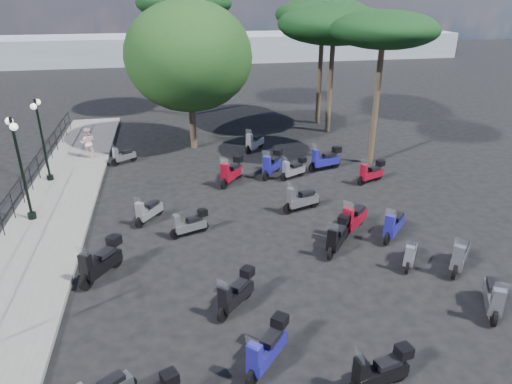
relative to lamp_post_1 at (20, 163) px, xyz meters
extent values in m
plane|color=black|center=(7.15, -3.33, -2.42)|extent=(120.00, 120.00, 0.00)
cube|color=#615E5D|center=(0.65, -0.33, -2.35)|extent=(3.00, 30.00, 0.15)
cylinder|color=black|center=(-0.65, -1.22, -1.72)|extent=(0.04, 0.04, 1.10)
cylinder|color=black|center=(-0.65, 0.15, -1.72)|extent=(0.04, 0.04, 1.10)
cylinder|color=black|center=(-0.65, 1.52, -1.72)|extent=(0.04, 0.04, 1.10)
cylinder|color=black|center=(-0.65, 2.89, -1.72)|extent=(0.04, 0.04, 1.10)
cylinder|color=black|center=(-0.65, 4.26, -1.72)|extent=(0.04, 0.04, 1.10)
cylinder|color=black|center=(-0.65, 5.63, -1.72)|extent=(0.04, 0.04, 1.10)
cylinder|color=black|center=(-0.65, 6.99, -1.72)|extent=(0.04, 0.04, 1.10)
cylinder|color=black|center=(-0.65, 8.36, -1.72)|extent=(0.04, 0.04, 1.10)
cylinder|color=black|center=(-0.65, 9.73, -1.72)|extent=(0.04, 0.04, 1.10)
cylinder|color=black|center=(-0.65, 11.10, -1.72)|extent=(0.04, 0.04, 1.10)
cylinder|color=black|center=(-0.65, 12.47, -1.72)|extent=(0.04, 0.04, 1.10)
cube|color=black|center=(-0.65, -0.53, -1.19)|extent=(0.04, 26.00, 0.04)
cube|color=black|center=(-0.65, -0.53, -1.72)|extent=(0.04, 26.00, 0.04)
cylinder|color=black|center=(0.00, 0.00, -2.15)|extent=(0.32, 0.32, 0.24)
cylinder|color=black|center=(0.00, 0.00, -0.28)|extent=(0.11, 0.11, 3.98)
cylinder|color=black|center=(0.00, 0.00, 1.56)|extent=(0.41, 0.83, 0.04)
sphere|color=white|center=(-0.18, 0.41, 1.46)|extent=(0.28, 0.28, 0.28)
sphere|color=white|center=(0.18, -0.41, 1.46)|extent=(0.28, 0.28, 0.28)
cylinder|color=black|center=(-0.14, 3.96, -2.16)|extent=(0.30, 0.30, 0.22)
cylinder|color=black|center=(-0.14, 3.96, -0.40)|extent=(0.10, 0.10, 3.75)
cylinder|color=black|center=(-0.14, 3.96, 1.34)|extent=(0.07, 0.84, 0.04)
sphere|color=white|center=(-0.16, 4.39, 1.24)|extent=(0.26, 0.26, 0.26)
sphere|color=white|center=(-0.13, 3.54, 1.24)|extent=(0.26, 0.26, 0.26)
imported|color=beige|center=(1.23, 6.85, -1.49)|extent=(0.78, 0.62, 1.56)
cube|color=black|center=(3.82, -9.29, -1.79)|extent=(0.60, 0.53, 0.13)
cube|color=black|center=(5.05, -9.66, -1.57)|extent=(0.43, 0.42, 0.25)
cylinder|color=black|center=(2.67, -4.91, -2.16)|extent=(0.40, 0.50, 0.53)
cylinder|color=black|center=(3.43, -3.84, -2.16)|extent=(0.40, 0.50, 0.53)
cube|color=black|center=(3.08, -4.33, -1.96)|extent=(1.14, 1.39, 0.38)
cube|color=black|center=(3.19, -4.18, -1.65)|extent=(0.65, 0.73, 0.15)
cube|color=black|center=(2.72, -4.84, -1.65)|extent=(0.41, 0.39, 0.77)
plane|color=white|center=(2.68, -4.90, -1.15)|extent=(0.39, 0.31, 0.41)
cube|color=black|center=(3.45, -3.82, -1.45)|extent=(0.51, 0.51, 0.29)
cylinder|color=black|center=(4.08, -1.26, -2.20)|extent=(0.35, 0.41, 0.45)
cylinder|color=black|center=(4.77, -0.37, -2.20)|extent=(0.35, 0.41, 0.45)
cube|color=#A0A3A9|center=(4.45, -0.78, -2.03)|extent=(1.00, 1.16, 0.32)
cube|color=black|center=(4.55, -0.65, -1.76)|extent=(0.57, 0.62, 0.13)
cube|color=#A0A3A9|center=(4.12, -1.20, -1.76)|extent=(0.35, 0.34, 0.66)
plane|color=white|center=(4.09, -1.25, -1.34)|extent=(0.33, 0.28, 0.35)
cylinder|color=black|center=(2.62, 5.61, -2.21)|extent=(0.40, 0.32, 0.43)
cylinder|color=black|center=(3.48, 6.23, -2.21)|extent=(0.40, 0.32, 0.43)
cube|color=gray|center=(3.09, 5.94, -2.05)|extent=(1.11, 0.92, 0.30)
cube|color=black|center=(3.21, 6.03, -1.80)|extent=(0.59, 0.53, 0.12)
cube|color=gray|center=(2.68, 5.65, -1.80)|extent=(0.31, 0.33, 0.62)
plane|color=white|center=(2.63, 5.62, -1.40)|extent=(0.25, 0.31, 0.33)
cylinder|color=black|center=(6.85, -9.42, -2.17)|extent=(0.41, 0.45, 0.51)
cylinder|color=black|center=(7.68, -8.47, -2.17)|extent=(0.41, 0.45, 0.51)
cube|color=#211E94|center=(7.30, -8.91, -1.98)|extent=(1.18, 1.26, 0.36)
cube|color=black|center=(7.42, -8.77, -1.68)|extent=(0.66, 0.68, 0.15)
cube|color=#211E94|center=(6.90, -9.36, -1.68)|extent=(0.39, 0.38, 0.74)
plane|color=white|center=(6.86, -9.40, -1.21)|extent=(0.35, 0.33, 0.39)
cube|color=black|center=(7.70, -8.46, -1.50)|extent=(0.49, 0.49, 0.27)
cylinder|color=black|center=(6.48, -7.10, -2.18)|extent=(0.40, 0.42, 0.48)
cylinder|color=black|center=(7.29, -6.22, -2.18)|extent=(0.40, 0.42, 0.48)
cube|color=black|center=(6.92, -6.62, -2.00)|extent=(1.13, 1.18, 0.34)
cube|color=black|center=(7.03, -6.50, -1.72)|extent=(0.62, 0.64, 0.14)
cube|color=black|center=(6.53, -7.04, -1.72)|extent=(0.37, 0.36, 0.70)
plane|color=white|center=(6.49, -7.08, -1.28)|extent=(0.33, 0.31, 0.37)
cube|color=black|center=(7.30, -6.21, -1.54)|extent=(0.46, 0.47, 0.26)
cylinder|color=black|center=(5.36, -2.40, -2.21)|extent=(0.43, 0.23, 0.43)
cylinder|color=black|center=(6.37, -2.03, -2.21)|extent=(0.43, 0.23, 0.43)
cube|color=gray|center=(5.91, -2.20, -2.05)|extent=(1.20, 0.68, 0.30)
cube|color=black|center=(6.05, -2.14, -1.80)|extent=(0.60, 0.44, 0.13)
cube|color=gray|center=(5.43, -2.37, -1.80)|extent=(0.28, 0.32, 0.63)
plane|color=white|center=(5.38, -2.39, -1.39)|extent=(0.18, 0.34, 0.33)
cube|color=black|center=(6.39, -2.02, -1.63)|extent=(0.38, 0.37, 0.23)
cylinder|color=black|center=(7.70, 2.03, -2.19)|extent=(0.40, 0.40, 0.47)
cylinder|color=black|center=(8.53, 2.85, -2.19)|extent=(0.40, 0.40, 0.47)
cube|color=gray|center=(8.15, 2.47, -2.01)|extent=(1.13, 1.13, 0.33)
cube|color=black|center=(8.27, 2.59, -1.74)|extent=(0.62, 0.62, 0.14)
cube|color=gray|center=(7.76, 2.08, -1.74)|extent=(0.36, 0.36, 0.68)
plane|color=white|center=(7.72, 2.04, -1.30)|extent=(0.32, 0.32, 0.36)
cylinder|color=black|center=(10.16, -9.92, -2.18)|extent=(0.49, 0.19, 0.48)
cube|color=black|center=(9.63, -10.03, -2.00)|extent=(1.33, 0.59, 0.34)
cube|color=black|center=(9.79, -10.00, -1.73)|extent=(0.64, 0.41, 0.14)
cube|color=black|center=(9.07, -10.15, -1.73)|extent=(0.27, 0.34, 0.70)
plane|color=white|center=(9.02, -10.16, -1.28)|extent=(0.15, 0.39, 0.37)
cube|color=black|center=(10.18, -9.92, -1.55)|extent=(0.40, 0.38, 0.26)
cylinder|color=black|center=(10.35, -4.74, -2.17)|extent=(0.39, 0.45, 0.50)
cylinder|color=black|center=(11.11, -3.76, -2.17)|extent=(0.39, 0.45, 0.50)
cube|color=black|center=(10.76, -4.21, -1.99)|extent=(1.10, 1.27, 0.35)
cube|color=black|center=(10.87, -4.07, -1.70)|extent=(0.63, 0.68, 0.14)
cube|color=black|center=(10.40, -4.68, -1.70)|extent=(0.38, 0.37, 0.72)
plane|color=white|center=(10.36, -4.72, -1.23)|extent=(0.36, 0.31, 0.38)
cube|color=black|center=(11.13, -3.75, -1.51)|extent=(0.48, 0.48, 0.27)
cylinder|color=black|center=(9.85, -1.25, -2.17)|extent=(0.51, 0.26, 0.50)
cylinder|color=black|center=(11.03, -0.84, -2.17)|extent=(0.51, 0.26, 0.50)
cube|color=gray|center=(10.49, -1.02, -1.98)|extent=(1.40, 0.78, 0.35)
cube|color=black|center=(10.66, -0.97, -1.69)|extent=(0.69, 0.50, 0.15)
cube|color=gray|center=(9.93, -1.22, -1.69)|extent=(0.32, 0.37, 0.73)
plane|color=white|center=(9.87, -1.24, -1.22)|extent=(0.21, 0.40, 0.39)
cylinder|color=black|center=(7.66, 1.73, -2.16)|extent=(0.40, 0.49, 0.53)
cylinder|color=black|center=(8.45, 2.80, -2.16)|extent=(0.40, 0.49, 0.53)
cube|color=maroon|center=(8.09, 2.31, -1.96)|extent=(1.16, 1.38, 0.38)
cube|color=black|center=(8.20, 2.46, -1.65)|extent=(0.66, 0.73, 0.16)
cube|color=maroon|center=(7.71, 1.80, -1.65)|extent=(0.41, 0.39, 0.78)
plane|color=white|center=(7.67, 1.75, -1.15)|extent=(0.39, 0.32, 0.41)
cube|color=black|center=(8.46, 2.82, -1.45)|extent=(0.51, 0.51, 0.29)
cylinder|color=black|center=(9.68, 2.31, -2.15)|extent=(0.41, 0.49, 0.53)
cylinder|color=black|center=(10.48, 3.37, -2.15)|extent=(0.41, 0.49, 0.53)
cube|color=#211E94|center=(10.12, 2.88, -1.95)|extent=(1.17, 1.38, 0.38)
cube|color=black|center=(10.23, 3.03, -1.64)|extent=(0.67, 0.73, 0.16)
cube|color=#211E94|center=(9.73, 2.38, -1.64)|extent=(0.41, 0.40, 0.78)
plane|color=white|center=(9.69, 2.32, -1.14)|extent=(0.39, 0.32, 0.41)
cube|color=black|center=(10.50, 3.39, -1.44)|extent=(0.51, 0.52, 0.29)
cylinder|color=black|center=(12.46, -5.95, -2.21)|extent=(0.32, 0.40, 0.42)
cylinder|color=black|center=(13.07, -5.09, -2.21)|extent=(0.32, 0.40, 0.42)
cube|color=#A0A3A9|center=(12.79, -5.49, -2.05)|extent=(0.91, 1.11, 0.30)
cube|color=black|center=(12.87, -5.36, -1.80)|extent=(0.52, 0.59, 0.12)
cube|color=#A0A3A9|center=(12.50, -5.90, -1.80)|extent=(0.33, 0.31, 0.62)
plane|color=white|center=(12.47, -5.94, -1.41)|extent=(0.31, 0.25, 0.33)
cylinder|color=black|center=(11.35, -3.53, -2.15)|extent=(0.46, 0.45, 0.54)
cylinder|color=black|center=(12.32, -2.60, -2.15)|extent=(0.46, 0.45, 0.54)
cube|color=maroon|center=(11.87, -3.02, -1.95)|extent=(1.31, 1.28, 0.38)
cube|color=black|center=(12.01, -2.89, -1.64)|extent=(0.72, 0.71, 0.16)
cube|color=maroon|center=(11.41, -3.46, -1.64)|extent=(0.41, 0.41, 0.78)
plane|color=white|center=(11.36, -3.51, -1.14)|extent=(0.36, 0.37, 0.42)
cylinder|color=black|center=(10.52, 2.07, -2.20)|extent=(0.43, 0.28, 0.43)
cylinder|color=black|center=(11.48, 2.56, -2.20)|extent=(0.43, 0.28, 0.43)
cube|color=#A0A3A9|center=(11.04, 2.33, -2.04)|extent=(1.19, 0.81, 0.31)
cube|color=black|center=(11.18, 2.40, -1.79)|extent=(0.61, 0.49, 0.13)
cube|color=#A0A3A9|center=(10.58, 2.10, -1.79)|extent=(0.30, 0.33, 0.63)
plane|color=white|center=(10.53, 2.08, -1.38)|extent=(0.22, 0.34, 0.34)
cube|color=black|center=(11.50, 2.57, -1.63)|extent=(0.41, 0.40, 0.24)
cylinder|color=black|center=(9.55, 6.16, -2.17)|extent=(0.41, 0.44, 0.50)
cylinder|color=black|center=(10.40, 7.08, -2.17)|extent=(0.41, 0.44, 0.50)
cube|color=#A0A3A9|center=(10.01, 6.65, -1.99)|extent=(1.17, 1.23, 0.35)
cube|color=black|center=(10.13, 6.78, -1.69)|extent=(0.65, 0.67, 0.15)
cube|color=#A0A3A9|center=(9.61, 6.22, -1.69)|extent=(0.38, 0.38, 0.73)
plane|color=white|center=(9.57, 6.17, -1.23)|extent=(0.35, 0.33, 0.39)
cylinder|color=black|center=(13.53, -8.64, -2.18)|extent=(0.33, 0.48, 0.49)
cylinder|color=black|center=(14.14, -7.57, -2.18)|extent=(0.33, 0.48, 0.49)
cube|color=gray|center=(13.86, -8.06, -1.99)|extent=(0.96, 1.33, 0.35)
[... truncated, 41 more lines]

